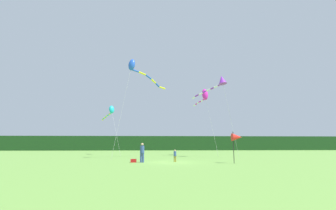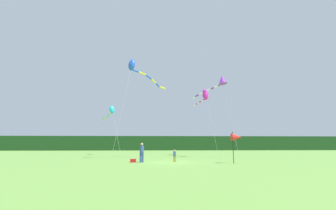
{
  "view_description": "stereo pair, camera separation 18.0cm",
  "coord_description": "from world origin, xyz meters",
  "px_view_note": "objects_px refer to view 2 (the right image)",
  "views": [
    {
      "loc": [
        -1.93,
        -23.26,
        1.68
      ],
      "look_at": [
        0.0,
        6.0,
        6.4
      ],
      "focal_mm": 26.05,
      "sensor_mm": 36.0,
      "label": 1
    },
    {
      "loc": [
        -1.75,
        -23.27,
        1.68
      ],
      "look_at": [
        0.0,
        6.0,
        6.4
      ],
      "focal_mm": 26.05,
      "sensor_mm": 36.0,
      "label": 2
    }
  ],
  "objects_px": {
    "kite_purple": "(220,81)",
    "kite_magenta": "(205,95)",
    "person_child": "(175,155)",
    "cooler_box": "(133,161)",
    "kite_cyan": "(111,111)",
    "banner_flag_pole": "(236,137)",
    "person_adult": "(142,152)",
    "kite_blue": "(136,68)"
  },
  "relations": [
    {
      "from": "cooler_box",
      "to": "banner_flag_pole",
      "type": "relative_size",
      "value": 0.19
    },
    {
      "from": "person_adult",
      "to": "kite_purple",
      "type": "height_order",
      "value": "kite_purple"
    },
    {
      "from": "person_child",
      "to": "cooler_box",
      "type": "distance_m",
      "value": 3.94
    },
    {
      "from": "person_child",
      "to": "kite_magenta",
      "type": "relative_size",
      "value": 0.11
    },
    {
      "from": "person_adult",
      "to": "kite_magenta",
      "type": "relative_size",
      "value": 0.17
    },
    {
      "from": "person_child",
      "to": "kite_magenta",
      "type": "bearing_deg",
      "value": 65.55
    },
    {
      "from": "person_child",
      "to": "kite_cyan",
      "type": "height_order",
      "value": "kite_cyan"
    },
    {
      "from": "cooler_box",
      "to": "kite_blue",
      "type": "bearing_deg",
      "value": 93.63
    },
    {
      "from": "person_adult",
      "to": "kite_blue",
      "type": "xyz_separation_m",
      "value": [
        -1.17,
        6.04,
        9.96
      ]
    },
    {
      "from": "kite_purple",
      "to": "person_child",
      "type": "bearing_deg",
      "value": -131.43
    },
    {
      "from": "person_child",
      "to": "cooler_box",
      "type": "bearing_deg",
      "value": -176.95
    },
    {
      "from": "kite_cyan",
      "to": "cooler_box",
      "type": "bearing_deg",
      "value": -72.8
    },
    {
      "from": "banner_flag_pole",
      "to": "kite_magenta",
      "type": "relative_size",
      "value": 0.27
    },
    {
      "from": "person_child",
      "to": "kite_blue",
      "type": "distance_m",
      "value": 12.52
    },
    {
      "from": "person_child",
      "to": "kite_cyan",
      "type": "bearing_deg",
      "value": 119.2
    },
    {
      "from": "cooler_box",
      "to": "banner_flag_pole",
      "type": "xyz_separation_m",
      "value": [
        9.29,
        -1.78,
        2.12
      ]
    },
    {
      "from": "cooler_box",
      "to": "banner_flag_pole",
      "type": "height_order",
      "value": "banner_flag_pole"
    },
    {
      "from": "person_adult",
      "to": "kite_cyan",
      "type": "xyz_separation_m",
      "value": [
        -5.78,
        16.26,
        6.01
      ]
    },
    {
      "from": "kite_purple",
      "to": "kite_magenta",
      "type": "relative_size",
      "value": 1.07
    },
    {
      "from": "person_adult",
      "to": "kite_magenta",
      "type": "xyz_separation_m",
      "value": [
        8.95,
        13.2,
        8.15
      ]
    },
    {
      "from": "person_child",
      "to": "kite_purple",
      "type": "distance_m",
      "value": 13.94
    },
    {
      "from": "person_adult",
      "to": "kite_purple",
      "type": "relative_size",
      "value": 0.16
    },
    {
      "from": "kite_cyan",
      "to": "person_adult",
      "type": "bearing_deg",
      "value": -70.44
    },
    {
      "from": "kite_blue",
      "to": "person_adult",
      "type": "bearing_deg",
      "value": -79.09
    },
    {
      "from": "person_child",
      "to": "kite_purple",
      "type": "height_order",
      "value": "kite_purple"
    },
    {
      "from": "kite_magenta",
      "to": "person_adult",
      "type": "bearing_deg",
      "value": -124.13
    },
    {
      "from": "kite_magenta",
      "to": "kite_blue",
      "type": "height_order",
      "value": "kite_blue"
    },
    {
      "from": "cooler_box",
      "to": "kite_blue",
      "type": "relative_size",
      "value": 0.04
    },
    {
      "from": "banner_flag_pole",
      "to": "kite_blue",
      "type": "relative_size",
      "value": 0.23
    },
    {
      "from": "kite_magenta",
      "to": "kite_cyan",
      "type": "bearing_deg",
      "value": 168.26
    },
    {
      "from": "kite_purple",
      "to": "kite_magenta",
      "type": "distance_m",
      "value": 5.26
    },
    {
      "from": "cooler_box",
      "to": "kite_magenta",
      "type": "relative_size",
      "value": 0.05
    },
    {
      "from": "banner_flag_pole",
      "to": "kite_purple",
      "type": "distance_m",
      "value": 12.51
    },
    {
      "from": "person_child",
      "to": "cooler_box",
      "type": "relative_size",
      "value": 2.21
    },
    {
      "from": "person_adult",
      "to": "kite_blue",
      "type": "bearing_deg",
      "value": 100.91
    },
    {
      "from": "cooler_box",
      "to": "kite_purple",
      "type": "distance_m",
      "value": 16.59
    },
    {
      "from": "person_child",
      "to": "cooler_box",
      "type": "height_order",
      "value": "person_child"
    },
    {
      "from": "kite_magenta",
      "to": "kite_cyan",
      "type": "distance_m",
      "value": 15.19
    },
    {
      "from": "cooler_box",
      "to": "kite_blue",
      "type": "height_order",
      "value": "kite_blue"
    },
    {
      "from": "kite_purple",
      "to": "kite_cyan",
      "type": "xyz_separation_m",
      "value": [
        -15.72,
        8.16,
        -3.0
      ]
    },
    {
      "from": "person_child",
      "to": "kite_blue",
      "type": "bearing_deg",
      "value": 126.94
    },
    {
      "from": "kite_cyan",
      "to": "person_child",
      "type": "bearing_deg",
      "value": -60.8
    }
  ]
}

